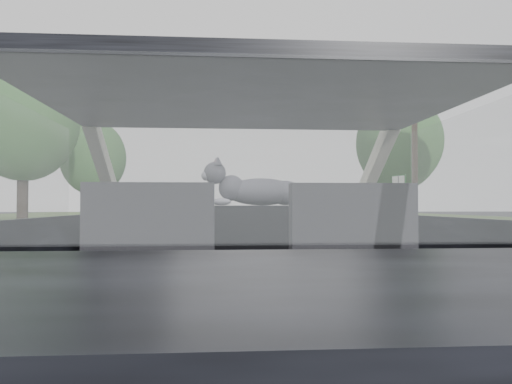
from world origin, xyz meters
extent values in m
cube|color=black|center=(0.00, 0.00, 0.72)|extent=(1.80, 4.00, 1.45)
cube|color=black|center=(0.00, 0.62, 0.85)|extent=(1.58, 0.45, 0.30)
cube|color=black|center=(-0.40, -0.29, 0.88)|extent=(0.50, 0.72, 0.42)
cube|color=black|center=(0.40, -0.29, 0.88)|extent=(0.50, 0.72, 0.42)
torus|color=black|center=(-0.40, 0.33, 0.92)|extent=(0.36, 0.36, 0.04)
ellipsoid|color=gray|center=(0.13, 0.63, 1.09)|extent=(0.66, 0.30, 0.28)
cube|color=gray|center=(4.30, 10.00, 0.58)|extent=(0.05, 90.00, 0.32)
imported|color=silver|center=(-1.15, 21.29, 0.67)|extent=(1.71, 4.12, 1.34)
cube|color=#14521B|center=(7.42, 17.97, 1.12)|extent=(0.33, 0.89, 2.25)
cylinder|color=#352014|center=(8.40, 18.69, 3.81)|extent=(0.28, 0.28, 7.62)
camera|label=1|loc=(-0.14, -2.36, 1.00)|focal=35.00mm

